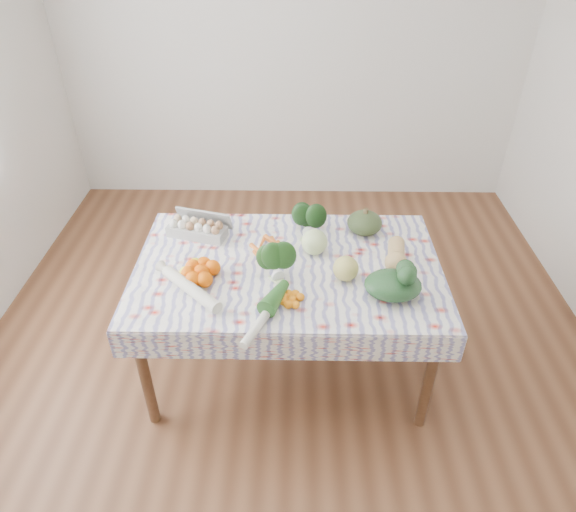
% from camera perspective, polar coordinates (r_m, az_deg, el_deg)
% --- Properties ---
extents(ground, '(4.50, 4.50, 0.00)m').
position_cam_1_polar(ground, '(3.30, 0.00, -11.65)').
color(ground, brown).
rests_on(ground, ground).
extents(wall_back, '(4.00, 0.04, 2.80)m').
position_cam_1_polar(wall_back, '(4.60, 0.51, 22.79)').
color(wall_back, silver).
rests_on(wall_back, ground).
extents(dining_table, '(1.60, 1.00, 0.75)m').
position_cam_1_polar(dining_table, '(2.84, 0.00, -2.32)').
color(dining_table, brown).
rests_on(dining_table, ground).
extents(tablecloth, '(1.66, 1.06, 0.01)m').
position_cam_1_polar(tablecloth, '(2.79, 0.00, -1.07)').
color(tablecloth, white).
rests_on(tablecloth, dining_table).
extents(egg_carton, '(0.37, 0.22, 0.09)m').
position_cam_1_polar(egg_carton, '(3.04, -10.10, 2.92)').
color(egg_carton, '#A0A09B').
rests_on(egg_carton, tablecloth).
extents(carrot_bunch, '(0.25, 0.23, 0.04)m').
position_cam_1_polar(carrot_bunch, '(2.85, -2.16, 0.51)').
color(carrot_bunch, orange).
rests_on(carrot_bunch, tablecloth).
extents(kale_bunch, '(0.21, 0.20, 0.16)m').
position_cam_1_polar(kale_bunch, '(3.00, 2.53, 3.75)').
color(kale_bunch, '#163713').
rests_on(kale_bunch, tablecloth).
extents(kabocha_squash, '(0.23, 0.23, 0.13)m').
position_cam_1_polar(kabocha_squash, '(3.05, 8.51, 3.68)').
color(kabocha_squash, '#364724').
rests_on(kabocha_squash, tablecloth).
extents(cabbage, '(0.19, 0.19, 0.15)m').
position_cam_1_polar(cabbage, '(2.84, 2.95, 1.57)').
color(cabbage, '#C6E094').
rests_on(cabbage, tablecloth).
extents(butternut_squash, '(0.16, 0.28, 0.12)m').
position_cam_1_polar(butternut_squash, '(2.82, 11.95, 0.21)').
color(butternut_squash, tan).
rests_on(butternut_squash, tablecloth).
extents(orange_cluster, '(0.32, 0.32, 0.09)m').
position_cam_1_polar(orange_cluster, '(2.70, -9.61, -1.74)').
color(orange_cluster, '#F75E03').
rests_on(orange_cluster, tablecloth).
extents(broccoli, '(0.22, 0.22, 0.12)m').
position_cam_1_polar(broccoli, '(2.67, -1.55, -1.27)').
color(broccoli, '#1D4716').
rests_on(broccoli, tablecloth).
extents(mandarin_cluster, '(0.20, 0.20, 0.05)m').
position_cam_1_polar(mandarin_cluster, '(2.53, 0.42, -4.76)').
color(mandarin_cluster, orange).
rests_on(mandarin_cluster, tablecloth).
extents(grapefruit, '(0.15, 0.15, 0.13)m').
position_cam_1_polar(grapefruit, '(2.67, 6.43, -1.39)').
color(grapefruit, '#C7BF5D').
rests_on(grapefruit, tablecloth).
extents(spinach_bag, '(0.34, 0.30, 0.13)m').
position_cam_1_polar(spinach_bag, '(2.60, 11.58, -3.19)').
color(spinach_bag, '#18371A').
rests_on(spinach_bag, tablecloth).
extents(daikon, '(0.36, 0.35, 0.06)m').
position_cam_1_polar(daikon, '(2.62, -10.72, -3.59)').
color(daikon, silver).
rests_on(daikon, tablecloth).
extents(leek, '(0.21, 0.42, 0.05)m').
position_cam_1_polar(leek, '(2.44, -2.57, -6.59)').
color(leek, silver).
rests_on(leek, tablecloth).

